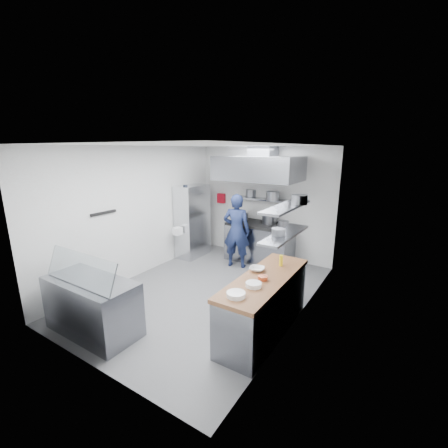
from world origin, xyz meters
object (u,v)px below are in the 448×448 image
Objects in this scene: chef at (237,231)px; display_case at (93,306)px; gas_range at (259,243)px; wire_rack at (193,221)px.

display_case is at bearing 66.37° from chef.
wire_rack is (-1.63, -0.59, 0.48)m from gas_range.
display_case is (0.81, -3.51, -0.50)m from wire_rack.
chef is at bearing -114.65° from gas_range.
chef is at bearing -2.08° from wire_rack.
wire_rack reaches higher than gas_range.
gas_range is 1.80m from wire_rack.
gas_range is 0.82m from chef.
chef reaches higher than gas_range.
gas_range is 1.07× the size of display_case.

